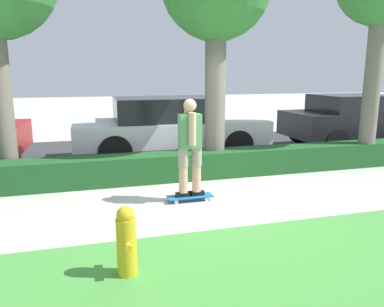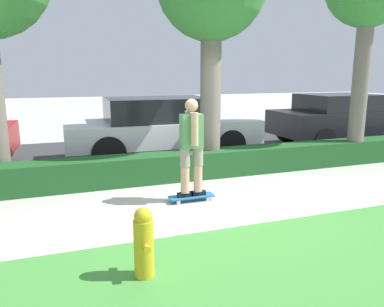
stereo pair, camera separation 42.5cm
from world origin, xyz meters
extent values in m
plane|color=#BCB7AD|center=(0.00, 0.00, 0.00)|extent=(60.00, 60.00, 0.00)
cube|color=#38383A|center=(0.00, 4.20, 0.00)|extent=(18.25, 5.00, 0.01)
cube|color=#1E5123|center=(0.00, 1.60, 0.27)|extent=(18.25, 0.60, 0.53)
cube|color=#1E6BAD|center=(-0.22, 0.25, 0.08)|extent=(0.76, 0.24, 0.02)
cylinder|color=silver|center=(0.04, 0.16, 0.03)|extent=(0.07, 0.04, 0.07)
cylinder|color=silver|center=(0.04, 0.34, 0.03)|extent=(0.07, 0.04, 0.07)
cylinder|color=silver|center=(-0.48, 0.16, 0.03)|extent=(0.07, 0.04, 0.07)
cylinder|color=silver|center=(-0.48, 0.34, 0.03)|extent=(0.07, 0.04, 0.07)
cube|color=black|center=(-0.33, 0.25, 0.12)|extent=(0.26, 0.09, 0.07)
cylinder|color=tan|center=(-0.33, 0.25, 0.53)|extent=(0.15, 0.15, 0.74)
cylinder|color=gray|center=(-0.33, 0.25, 0.75)|extent=(0.17, 0.17, 0.30)
cube|color=black|center=(-0.11, 0.25, 0.12)|extent=(0.26, 0.09, 0.07)
cylinder|color=tan|center=(-0.11, 0.25, 0.53)|extent=(0.15, 0.15, 0.74)
cylinder|color=gray|center=(-0.11, 0.25, 0.75)|extent=(0.17, 0.17, 0.30)
cube|color=#519356|center=(-0.22, 0.25, 1.17)|extent=(0.35, 0.19, 0.55)
cylinder|color=tan|center=(-0.22, 0.10, 1.23)|extent=(0.12, 0.12, 0.52)
cylinder|color=tan|center=(-0.22, 0.40, 1.23)|extent=(0.12, 0.12, 0.52)
sphere|color=tan|center=(-0.22, 0.25, 1.58)|extent=(0.21, 0.21, 0.21)
cylinder|color=#70665B|center=(-3.28, 2.12, 1.58)|extent=(0.36, 0.36, 3.17)
cylinder|color=#70665B|center=(0.72, 1.75, 1.58)|extent=(0.42, 0.42, 3.17)
cylinder|color=#70665B|center=(4.26, 1.48, 1.74)|extent=(0.36, 0.36, 3.48)
cube|color=silver|center=(0.21, 3.60, 0.66)|extent=(4.71, 1.88, 0.56)
cube|color=black|center=(0.07, 3.60, 1.22)|extent=(2.46, 1.63, 0.57)
cylinder|color=black|center=(1.66, 2.76, 0.38)|extent=(0.75, 0.22, 0.75)
cylinder|color=black|center=(1.66, 4.44, 0.38)|extent=(0.75, 0.22, 0.75)
cylinder|color=black|center=(-1.25, 2.76, 0.38)|extent=(0.75, 0.22, 0.75)
cylinder|color=black|center=(-1.25, 4.44, 0.38)|extent=(0.75, 0.22, 0.75)
cube|color=black|center=(5.62, 3.58, 0.68)|extent=(3.99, 1.85, 0.68)
cube|color=black|center=(5.51, 3.58, 1.25)|extent=(2.07, 1.62, 0.47)
cylinder|color=black|center=(6.86, 4.43, 0.34)|extent=(0.67, 0.22, 0.67)
cylinder|color=black|center=(4.39, 2.73, 0.34)|extent=(0.67, 0.22, 0.67)
cylinder|color=black|center=(4.39, 4.43, 0.34)|extent=(0.67, 0.22, 0.67)
cylinder|color=gold|center=(-1.48, -1.83, 0.31)|extent=(0.21, 0.21, 0.62)
sphere|color=gold|center=(-1.48, -1.83, 0.67)|extent=(0.19, 0.19, 0.19)
cylinder|color=gold|center=(-1.48, -1.93, 0.37)|extent=(0.07, 0.12, 0.07)
cylinder|color=gold|center=(-1.48, -1.72, 0.37)|extent=(0.07, 0.12, 0.07)
camera|label=1|loc=(-1.79, -5.47, 2.08)|focal=35.00mm
camera|label=2|loc=(-2.20, -5.34, 2.08)|focal=35.00mm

